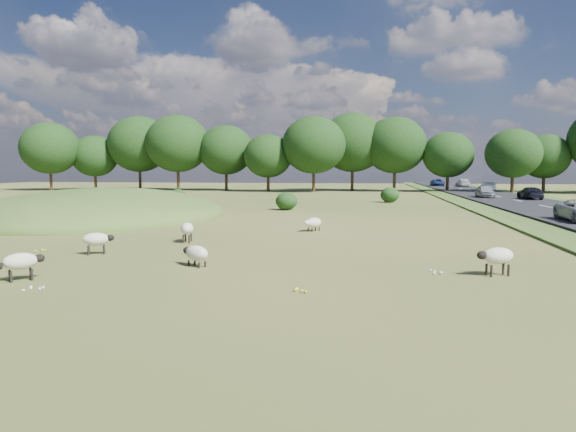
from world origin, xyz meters
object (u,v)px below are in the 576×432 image
object	(u,v)px
sheep_6	(497,256)
car_1	(463,183)
car_3	(488,187)
sheep_4	(187,229)
sheep_2	(313,223)
car_4	(437,182)
car_0	(485,191)
sheep_0	(97,239)
sheep_1	(196,253)
car_6	(530,193)
sheep_3	(22,261)

from	to	relation	value
sheep_6	car_1	xyz separation A→B (m)	(12.18, 77.00, 0.31)
car_3	sheep_4	bearing A→B (deg)	65.29
sheep_2	car_4	xyz separation A→B (m)	(15.12, 70.28, 0.44)
car_0	car_1	bearing A→B (deg)	83.90
sheep_0	sheep_1	world-z (taller)	sheep_0
sheep_0	car_1	bearing A→B (deg)	45.72
sheep_1	car_6	size ratio (longest dim) A/B	0.29
sheep_1	sheep_0	bearing A→B (deg)	14.17
sheep_2	sheep_4	world-z (taller)	sheep_4
sheep_1	car_0	xyz separation A→B (m)	(17.95, 41.38, 0.47)
sheep_6	sheep_3	bearing A→B (deg)	-9.79
sheep_0	sheep_4	size ratio (longest dim) A/B	0.94
sheep_2	sheep_3	distance (m)	15.06
sheep_6	car_3	size ratio (longest dim) A/B	0.33
sheep_3	sheep_4	world-z (taller)	sheep_4
sheep_3	car_1	distance (m)	84.02
car_6	car_4	bearing A→B (deg)	-84.83
sheep_1	car_1	size ratio (longest dim) A/B	0.26
sheep_6	car_3	world-z (taller)	car_3
sheep_4	car_6	bearing A→B (deg)	-47.18
sheep_1	car_1	world-z (taller)	car_1
sheep_4	car_0	xyz separation A→B (m)	(20.21, 36.03, 0.29)
sheep_4	car_4	bearing A→B (deg)	-26.39
car_0	car_3	world-z (taller)	car_0
sheep_0	car_3	size ratio (longest dim) A/B	0.31
sheep_2	sheep_6	size ratio (longest dim) A/B	0.99
sheep_2	car_1	size ratio (longest dim) A/B	0.27
car_1	car_4	world-z (taller)	car_1
sheep_2	car_4	bearing A→B (deg)	-158.80
sheep_2	car_0	world-z (taller)	car_0
sheep_0	sheep_4	world-z (taller)	sheep_4
sheep_0	sheep_2	xyz separation A→B (m)	(7.34, 8.65, -0.13)
car_0	car_1	distance (m)	35.75
sheep_0	car_6	bearing A→B (deg)	29.55
car_0	car_6	distance (m)	4.70
sheep_3	car_6	size ratio (longest dim) A/B	0.25
car_1	car_4	distance (m)	5.28
sheep_6	car_1	distance (m)	77.96
sheep_6	car_6	xyz separation A→B (m)	(12.18, 38.68, 0.24)
sheep_0	car_3	bearing A→B (deg)	39.78
car_3	sheep_0	bearing A→B (deg)	64.82
sheep_3	sheep_4	size ratio (longest dim) A/B	0.83
sheep_3	sheep_2	bearing A→B (deg)	16.23
sheep_6	car_4	size ratio (longest dim) A/B	0.27
sheep_0	sheep_1	distance (m)	4.82
sheep_2	car_4	world-z (taller)	car_4
car_1	car_6	world-z (taller)	car_1
sheep_0	sheep_1	xyz separation A→B (m)	(4.52, -1.67, -0.14)
car_3	car_4	xyz separation A→B (m)	(-3.80, 23.07, 0.02)
sheep_4	car_3	distance (m)	57.44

